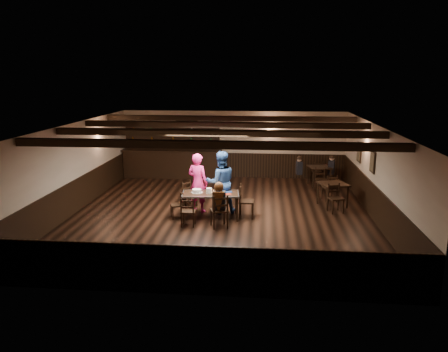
# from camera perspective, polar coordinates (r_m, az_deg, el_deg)

# --- Properties ---
(ground) EXTENTS (10.00, 10.00, 0.00)m
(ground) POSITION_cam_1_polar(r_m,az_deg,el_deg) (13.25, -0.37, -5.01)
(ground) COLOR black
(ground) RESTS_ON ground
(room_shell) EXTENTS (9.02, 10.02, 2.71)m
(room_shell) POSITION_cam_1_polar(r_m,az_deg,el_deg) (12.86, -0.33, 2.46)
(room_shell) COLOR beige
(room_shell) RESTS_ON ground
(dining_table) EXTENTS (1.73, 0.99, 0.75)m
(dining_table) POSITION_cam_1_polar(r_m,az_deg,el_deg) (12.75, -1.77, -2.57)
(dining_table) COLOR black
(dining_table) RESTS_ON ground
(chair_near_left) EXTENTS (0.39, 0.37, 0.83)m
(chair_near_left) POSITION_cam_1_polar(r_m,az_deg,el_deg) (12.10, -4.76, -4.42)
(chair_near_left) COLOR black
(chair_near_left) RESTS_ON ground
(chair_near_right) EXTENTS (0.56, 0.55, 0.95)m
(chair_near_right) POSITION_cam_1_polar(r_m,az_deg,el_deg) (11.93, -0.55, -4.27)
(chair_near_right) COLOR black
(chair_near_right) RESTS_ON ground
(chair_end_left) EXTENTS (0.47, 0.48, 0.80)m
(chair_end_left) POSITION_cam_1_polar(r_m,az_deg,el_deg) (12.87, -5.88, -3.46)
(chair_end_left) COLOR black
(chair_end_left) RESTS_ON ground
(chair_end_right) EXTENTS (0.44, 0.46, 0.97)m
(chair_end_right) POSITION_cam_1_polar(r_m,az_deg,el_deg) (12.84, 2.58, -2.97)
(chair_end_right) COLOR black
(chair_end_right) RESTS_ON ground
(chair_far_pushed) EXTENTS (0.52, 0.52, 0.81)m
(chair_far_pushed) POSITION_cam_1_polar(r_m,az_deg,el_deg) (14.01, -4.69, -2.03)
(chair_far_pushed) COLOR black
(chair_far_pushed) RESTS_ON ground
(woman_pink) EXTENTS (0.78, 0.65, 1.81)m
(woman_pink) POSITION_cam_1_polar(r_m,az_deg,el_deg) (13.32, -3.45, -0.88)
(woman_pink) COLOR #FF36A7
(woman_pink) RESTS_ON ground
(man_blue) EXTENTS (1.08, 0.94, 1.89)m
(man_blue) POSITION_cam_1_polar(r_m,az_deg,el_deg) (13.18, -0.43, -0.83)
(man_blue) COLOR navy
(man_blue) RESTS_ON ground
(seated_person) EXTENTS (0.35, 0.52, 0.85)m
(seated_person) POSITION_cam_1_polar(r_m,az_deg,el_deg) (11.91, -0.66, -2.86)
(seated_person) COLOR black
(seated_person) RESTS_ON ground
(cake) EXTENTS (0.33, 0.33, 0.10)m
(cake) POSITION_cam_1_polar(r_m,az_deg,el_deg) (12.80, -3.57, -1.97)
(cake) COLOR white
(cake) RESTS_ON dining_table
(plate_stack_a) EXTENTS (0.17, 0.17, 0.16)m
(plate_stack_a) POSITION_cam_1_polar(r_m,az_deg,el_deg) (12.70, -1.97, -1.92)
(plate_stack_a) COLOR white
(plate_stack_a) RESTS_ON dining_table
(plate_stack_b) EXTENTS (0.15, 0.15, 0.17)m
(plate_stack_b) POSITION_cam_1_polar(r_m,az_deg,el_deg) (12.72, -0.62, -1.84)
(plate_stack_b) COLOR white
(plate_stack_b) RESTS_ON dining_table
(tea_light) EXTENTS (0.05, 0.05, 0.06)m
(tea_light) POSITION_cam_1_polar(r_m,az_deg,el_deg) (12.79, -1.36, -2.05)
(tea_light) COLOR #A5A8AD
(tea_light) RESTS_ON dining_table
(salt_shaker) EXTENTS (0.03, 0.03, 0.09)m
(salt_shaker) POSITION_cam_1_polar(r_m,az_deg,el_deg) (12.64, 0.03, -2.14)
(salt_shaker) COLOR silver
(salt_shaker) RESTS_ON dining_table
(pepper_shaker) EXTENTS (0.03, 0.03, 0.08)m
(pepper_shaker) POSITION_cam_1_polar(r_m,az_deg,el_deg) (12.66, 0.13, -2.13)
(pepper_shaker) COLOR #A5A8AD
(pepper_shaker) RESTS_ON dining_table
(drink_glass) EXTENTS (0.06, 0.06, 0.10)m
(drink_glass) POSITION_cam_1_polar(r_m,az_deg,el_deg) (12.79, -0.35, -1.93)
(drink_glass) COLOR silver
(drink_glass) RESTS_ON dining_table
(menu_red) EXTENTS (0.30, 0.26, 0.00)m
(menu_red) POSITION_cam_1_polar(r_m,az_deg,el_deg) (12.61, 0.35, -2.37)
(menu_red) COLOR maroon
(menu_red) RESTS_ON dining_table
(menu_blue) EXTENTS (0.30, 0.24, 0.00)m
(menu_blue) POSITION_cam_1_polar(r_m,az_deg,el_deg) (12.85, 0.49, -2.08)
(menu_blue) COLOR navy
(menu_blue) RESTS_ON dining_table
(bar_counter) EXTENTS (4.07, 0.70, 2.20)m
(bar_counter) POSITION_cam_1_polar(r_m,az_deg,el_deg) (17.98, -6.81, 2.12)
(bar_counter) COLOR black
(bar_counter) RESTS_ON ground
(back_table_a) EXTENTS (1.05, 1.05, 0.75)m
(back_table_a) POSITION_cam_1_polar(r_m,az_deg,el_deg) (14.32, 14.04, -1.32)
(back_table_a) COLOR black
(back_table_a) RESTS_ON ground
(back_table_b) EXTENTS (0.92, 0.92, 0.75)m
(back_table_b) POSITION_cam_1_polar(r_m,az_deg,el_deg) (16.79, 12.35, 0.85)
(back_table_b) COLOR black
(back_table_b) RESTS_ON ground
(bg_patron_left) EXTENTS (0.24, 0.35, 0.69)m
(bg_patron_left) POSITION_cam_1_polar(r_m,az_deg,el_deg) (16.61, 9.79, 1.41)
(bg_patron_left) COLOR black
(bg_patron_left) RESTS_ON ground
(bg_patron_right) EXTENTS (0.30, 0.40, 0.73)m
(bg_patron_right) POSITION_cam_1_polar(r_m,az_deg,el_deg) (16.90, 13.88, 1.49)
(bg_patron_right) COLOR black
(bg_patron_right) RESTS_ON ground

